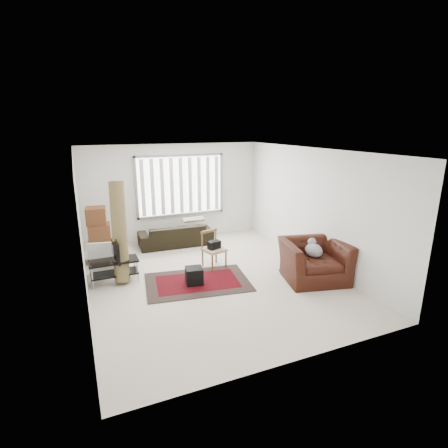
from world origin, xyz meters
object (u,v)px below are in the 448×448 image
Objects in this scene: moving_boxes at (99,237)px; armchair at (315,258)px; sofa at (176,232)px; tv_stand at (114,266)px; side_chair at (214,248)px.

armchair is at bearing -34.89° from moving_boxes.
sofa is at bearing 135.82° from armchair.
tv_stand is 0.64× the size of armchair.
tv_stand is 0.74× the size of moving_boxes.
side_chair reaches higher than sofa.
armchair is (3.93, -1.50, 0.13)m from tv_stand.
sofa is (1.99, 0.45, -0.24)m from moving_boxes.
tv_stand is 2.21m from side_chair.
tv_stand is at bearing 172.45° from armchair.
tv_stand is 2.57m from sofa.
moving_boxes is at bearing 15.50° from sofa.
armchair is at bearing 125.14° from sofa.
side_chair is (0.39, -1.85, 0.09)m from sofa.
moving_boxes is (-0.17, 1.36, 0.27)m from tv_stand.
armchair is (4.10, -2.86, -0.13)m from moving_boxes.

